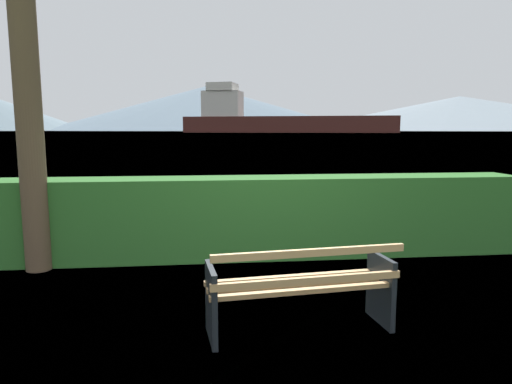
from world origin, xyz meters
name	(u,v)px	position (x,y,z in m)	size (l,w,h in m)	color
ground_plane	(298,329)	(0.00, 0.00, 0.00)	(1400.00, 1400.00, 0.00)	#4C6B33
water_surface	(208,132)	(0.00, 306.66, 0.00)	(620.00, 620.00, 0.00)	#6B8EA3
park_bench	(301,288)	(0.01, -0.06, 0.43)	(1.79, 0.76, 0.87)	tan
hedge_row	(264,217)	(0.00, 2.56, 0.59)	(7.67, 0.71, 1.18)	#2D6B28
cargo_ship_large	(272,119)	(32.72, 228.30, 7.09)	(107.25, 47.16, 25.34)	#471E19
sailboat_mid	(374,131)	(94.21, 247.29, 0.85)	(2.92, 8.19, 2.44)	gold
distant_hills	(277,111)	(87.64, 563.44, 24.54)	(911.41, 465.05, 56.32)	slate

